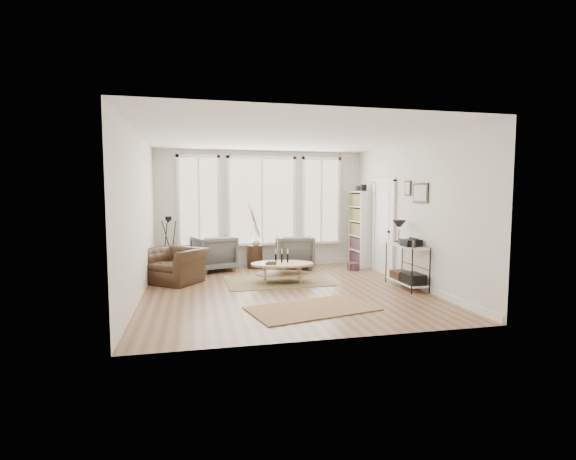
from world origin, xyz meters
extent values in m
plane|color=#8B6647|center=(0.00, 0.00, 0.00)|extent=(5.50, 5.50, 0.00)
plane|color=white|center=(0.00, 0.00, 2.90)|extent=(5.50, 5.50, 0.00)
cube|color=silver|center=(0.00, 2.75, 1.45)|extent=(5.20, 0.04, 2.90)
cube|color=silver|center=(0.00, -2.75, 1.45)|extent=(5.20, 0.04, 2.90)
cube|color=silver|center=(-2.60, 0.00, 1.45)|extent=(0.04, 5.50, 2.90)
cube|color=silver|center=(2.60, 0.00, 1.45)|extent=(0.04, 5.50, 2.90)
cube|color=white|center=(0.00, 2.74, 0.06)|extent=(5.10, 0.04, 0.12)
cube|color=white|center=(2.58, 0.00, 0.06)|extent=(0.03, 5.40, 0.12)
cube|color=tan|center=(0.00, 2.73, 1.65)|extent=(1.60, 0.03, 2.10)
cube|color=tan|center=(-1.55, 2.73, 1.65)|extent=(0.90, 0.03, 2.10)
cube|color=tan|center=(1.55, 2.73, 1.65)|extent=(0.90, 0.03, 2.10)
cube|color=white|center=(0.00, 2.71, 1.65)|extent=(1.74, 0.06, 2.24)
cube|color=white|center=(-1.55, 2.71, 1.65)|extent=(1.04, 0.06, 2.24)
cube|color=white|center=(1.55, 2.71, 1.65)|extent=(1.04, 0.06, 2.24)
cube|color=white|center=(0.00, 2.69, 0.57)|extent=(4.10, 0.12, 0.06)
cube|color=silver|center=(2.58, 1.15, 1.05)|extent=(0.04, 0.88, 2.10)
cube|color=white|center=(2.56, 1.15, 1.30)|extent=(0.01, 0.55, 1.20)
cube|color=white|center=(2.56, 0.66, 1.05)|extent=(0.06, 0.08, 2.18)
cube|color=white|center=(2.56, 1.64, 1.05)|extent=(0.06, 0.08, 2.18)
cube|color=white|center=(2.56, 1.15, 2.14)|extent=(0.06, 1.06, 0.08)
sphere|color=black|center=(2.53, 0.82, 1.00)|extent=(0.06, 0.06, 0.06)
cube|color=white|center=(2.43, 1.81, 0.95)|extent=(0.30, 0.03, 1.90)
cube|color=white|center=(2.43, 2.63, 0.95)|extent=(0.30, 0.03, 1.90)
cube|color=white|center=(2.58, 2.23, 0.95)|extent=(0.02, 0.85, 1.90)
cube|color=white|center=(2.43, 2.23, 0.95)|extent=(0.30, 0.81, 1.90)
cube|color=maroon|center=(2.43, 2.23, 0.95)|extent=(0.24, 0.75, 1.76)
cube|color=black|center=(2.43, 2.02, 1.98)|extent=(0.12, 0.10, 0.16)
sphere|color=#352215|center=(2.43, 2.38, 1.97)|extent=(0.14, 0.14, 0.14)
cube|color=white|center=(2.38, -0.30, 0.12)|extent=(0.37, 1.07, 0.03)
cube|color=white|center=(2.38, -0.30, 0.82)|extent=(0.37, 1.07, 0.02)
cylinder|color=black|center=(2.20, -0.83, 0.42)|extent=(0.02, 0.02, 0.85)
cylinder|color=black|center=(2.56, -0.83, 0.42)|extent=(0.02, 0.02, 0.85)
cylinder|color=black|center=(2.20, 0.23, 0.42)|extent=(0.02, 0.02, 0.85)
cylinder|color=black|center=(2.56, 0.23, 0.42)|extent=(0.02, 0.02, 0.85)
cylinder|color=black|center=(2.38, 0.05, 0.88)|extent=(0.14, 0.14, 0.02)
cylinder|color=black|center=(2.38, 0.05, 1.01)|extent=(0.02, 0.02, 0.30)
cone|color=black|center=(2.38, 0.05, 1.21)|extent=(0.28, 0.28, 0.18)
cube|color=black|center=(2.38, -0.45, 0.91)|extent=(0.32, 0.30, 0.13)
cube|color=black|center=(2.38, -0.55, 0.23)|extent=(0.32, 0.45, 0.20)
cube|color=#352215|center=(2.38, -0.08, 0.21)|extent=(0.32, 0.40, 0.16)
cube|color=black|center=(2.28, -0.72, 0.91)|extent=(0.02, 0.10, 0.14)
cube|color=black|center=(2.28, -0.18, 0.91)|extent=(0.02, 0.10, 0.12)
cube|color=black|center=(2.58, -0.40, 1.85)|extent=(0.03, 0.52, 0.38)
cube|color=silver|center=(2.56, -0.40, 1.85)|extent=(0.01, 0.44, 0.30)
cube|color=black|center=(2.58, 0.10, 1.95)|extent=(0.03, 0.24, 0.30)
cube|color=silver|center=(2.56, 0.10, 1.95)|extent=(0.01, 0.18, 0.24)
cube|color=brown|center=(0.02, 0.90, 0.01)|extent=(2.18, 1.66, 0.01)
cube|color=brown|center=(0.16, -1.37, 0.01)|extent=(2.19, 1.53, 0.01)
ellipsoid|color=tan|center=(0.10, 0.69, 0.18)|extent=(1.18, 0.83, 0.03)
ellipsoid|color=tan|center=(0.10, 0.69, 0.39)|extent=(1.38, 0.97, 0.04)
cylinder|color=tan|center=(-0.26, 0.49, 0.18)|extent=(0.04, 0.04, 0.37)
cylinder|color=tan|center=(0.46, 0.49, 0.18)|extent=(0.04, 0.04, 0.37)
cylinder|color=tan|center=(-0.26, 0.90, 0.18)|extent=(0.04, 0.04, 0.37)
cylinder|color=tan|center=(0.46, 0.90, 0.18)|extent=(0.04, 0.04, 0.37)
cylinder|color=black|center=(-0.02, 0.74, 0.50)|extent=(0.04, 0.04, 0.18)
cylinder|color=black|center=(0.10, 0.74, 0.50)|extent=(0.04, 0.04, 0.18)
cylinder|color=black|center=(0.22, 0.74, 0.50)|extent=(0.04, 0.04, 0.18)
cube|color=#37542D|center=(-0.15, 0.60, 0.44)|extent=(0.22, 0.16, 0.06)
imported|color=slate|center=(-1.23, 2.36, 0.42)|extent=(1.15, 1.16, 0.84)
imported|color=slate|center=(0.72, 2.19, 0.41)|extent=(1.00, 1.02, 0.83)
cylinder|color=#352215|center=(-0.23, 2.45, 0.29)|extent=(0.38, 0.38, 0.57)
imported|color=silver|center=(-0.20, 2.45, 0.69)|extent=(0.28, 0.28, 0.23)
imported|color=#352215|center=(-2.08, 1.19, 0.36)|extent=(1.45, 1.42, 0.71)
cylinder|color=black|center=(-2.25, 2.27, 1.20)|extent=(0.06, 0.06, 0.06)
cube|color=black|center=(-2.25, 2.27, 1.27)|extent=(0.15, 0.12, 0.09)
cylinder|color=black|center=(-2.25, 2.19, 1.27)|extent=(0.06, 0.07, 0.06)
cube|color=maroon|center=(2.05, 1.71, 0.09)|extent=(0.25, 0.30, 0.18)
cube|color=maroon|center=(2.05, 1.64, 0.07)|extent=(0.25, 0.27, 0.15)
camera|label=1|loc=(-1.63, -7.65, 1.85)|focal=26.00mm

